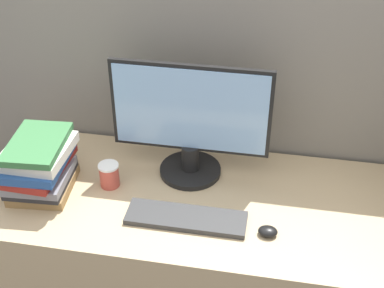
{
  "coord_description": "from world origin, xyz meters",
  "views": [
    {
      "loc": [
        0.25,
        -1.14,
        2.0
      ],
      "look_at": [
        -0.03,
        0.37,
        0.94
      ],
      "focal_mm": 50.0,
      "sensor_mm": 36.0,
      "label": 1
    }
  ],
  "objects_px": {
    "keyboard": "(186,218)",
    "coffee_cup": "(109,175)",
    "monitor": "(190,124)",
    "mouse": "(268,231)",
    "book_stack": "(39,165)"
  },
  "relations": [
    {
      "from": "keyboard",
      "to": "coffee_cup",
      "type": "relative_size",
      "value": 4.44
    },
    {
      "from": "monitor",
      "to": "coffee_cup",
      "type": "relative_size",
      "value": 6.24
    },
    {
      "from": "keyboard",
      "to": "coffee_cup",
      "type": "xyz_separation_m",
      "value": [
        -0.32,
        0.14,
        0.04
      ]
    },
    {
      "from": "monitor",
      "to": "coffee_cup",
      "type": "distance_m",
      "value": 0.36
    },
    {
      "from": "keyboard",
      "to": "mouse",
      "type": "distance_m",
      "value": 0.28
    },
    {
      "from": "mouse",
      "to": "coffee_cup",
      "type": "distance_m",
      "value": 0.62
    },
    {
      "from": "mouse",
      "to": "book_stack",
      "type": "xyz_separation_m",
      "value": [
        -0.84,
        0.09,
        0.09
      ]
    },
    {
      "from": "keyboard",
      "to": "monitor",
      "type": "bearing_deg",
      "value": 97.41
    },
    {
      "from": "keyboard",
      "to": "book_stack",
      "type": "relative_size",
      "value": 1.42
    },
    {
      "from": "mouse",
      "to": "monitor",
      "type": "bearing_deg",
      "value": 137.21
    },
    {
      "from": "coffee_cup",
      "to": "book_stack",
      "type": "relative_size",
      "value": 0.32
    },
    {
      "from": "monitor",
      "to": "book_stack",
      "type": "relative_size",
      "value": 1.99
    },
    {
      "from": "mouse",
      "to": "book_stack",
      "type": "bearing_deg",
      "value": 173.58
    },
    {
      "from": "keyboard",
      "to": "coffee_cup",
      "type": "height_order",
      "value": "coffee_cup"
    },
    {
      "from": "monitor",
      "to": "mouse",
      "type": "xyz_separation_m",
      "value": [
        0.32,
        -0.29,
        -0.2
      ]
    }
  ]
}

